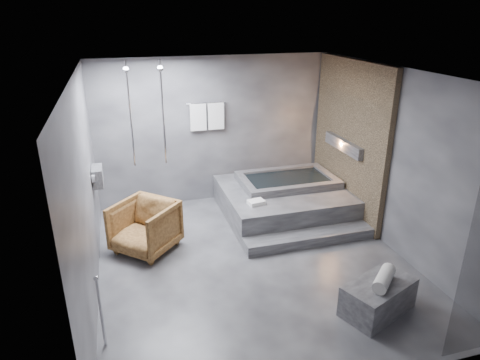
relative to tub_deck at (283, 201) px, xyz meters
name	(u,v)px	position (x,y,z in m)	size (l,w,h in m)	color
room	(275,146)	(-0.65, -1.21, 1.48)	(5.00, 5.04, 2.82)	#2C2C2F
tub_deck	(283,201)	(0.00, 0.00, 0.00)	(2.20, 2.00, 0.50)	#313134
tub_step	(309,238)	(0.00, -1.18, -0.16)	(2.20, 0.36, 0.18)	#313134
concrete_bench	(378,297)	(0.10, -2.98, -0.04)	(0.94, 0.51, 0.42)	#323235
driftwood_chair	(145,227)	(-2.57, -0.64, 0.15)	(0.86, 0.88, 0.80)	#442811
rolled_towel	(384,279)	(0.12, -3.02, 0.26)	(0.18, 0.18, 0.49)	silver
deck_towel	(256,202)	(-0.70, -0.53, 0.29)	(0.27, 0.20, 0.07)	white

